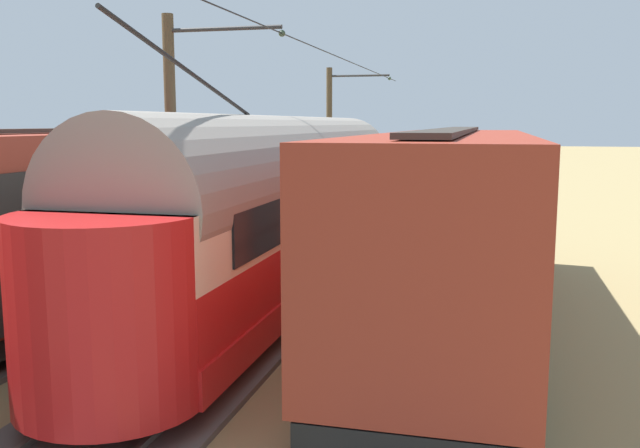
{
  "coord_description": "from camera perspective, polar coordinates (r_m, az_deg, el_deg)",
  "views": [
    {
      "loc": [
        -4.86,
        19.1,
        4.14
      ],
      "look_at": [
        -0.8,
        3.21,
        1.7
      ],
      "focal_mm": 38.24,
      "sensor_mm": 36.0,
      "label": 1
    }
  ],
  "objects": [
    {
      "name": "track_streetcar_siding",
      "position": [
        19.86,
        11.66,
        -3.59
      ],
      "size": [
        2.8,
        80.0,
        0.18
      ],
      "color": "#56514C",
      "rests_on": "ground"
    },
    {
      "name": "boxcar_adjacent",
      "position": [
        14.25,
        10.87,
        0.34
      ],
      "size": [
        2.96,
        13.95,
        3.85
      ],
      "color": "maroon",
      "rests_on": "ground"
    },
    {
      "name": "track_adjacent_siding",
      "position": [
        20.43,
        0.26,
        -3.08
      ],
      "size": [
        2.8,
        80.0,
        0.18
      ],
      "color": "#56514C",
      "rests_on": "ground"
    },
    {
      "name": "vintage_streetcar",
      "position": [
        16.35,
        -3.08,
        1.86
      ],
      "size": [
        2.65,
        18.02,
        5.44
      ],
      "color": "red",
      "rests_on": "ground"
    },
    {
      "name": "switch_stand",
      "position": [
        29.43,
        15.14,
        1.45
      ],
      "size": [
        0.5,
        0.3,
        1.24
      ],
      "color": "black",
      "rests_on": "ground"
    },
    {
      "name": "catenary_pole_mid_near",
      "position": [
        17.28,
        -12.03,
        6.29
      ],
      "size": [
        3.1,
        0.28,
        6.74
      ],
      "color": "#4C3D28",
      "rests_on": "ground"
    },
    {
      "name": "ground_plane",
      "position": [
        20.14,
        0.04,
        -3.4
      ],
      "size": [
        220.0,
        220.0,
        0.0
      ],
      "primitive_type": "plane",
      "color": "#937F51"
    },
    {
      "name": "spare_tie_stack",
      "position": [
        24.89,
        -16.52,
        -0.84
      ],
      "size": [
        2.4,
        2.4,
        0.54
      ],
      "color": "#47331E",
      "rests_on": "ground"
    },
    {
      "name": "track_third_siding",
      "position": [
        21.75,
        -10.14,
        -2.51
      ],
      "size": [
        2.8,
        80.0,
        0.18
      ],
      "color": "#56514C",
      "rests_on": "ground"
    },
    {
      "name": "catenary_pole_foreground",
      "position": [
        33.03,
        0.94,
        7.42
      ],
      "size": [
        3.1,
        0.28,
        6.74
      ],
      "color": "#4C3D28",
      "rests_on": "ground"
    }
  ]
}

